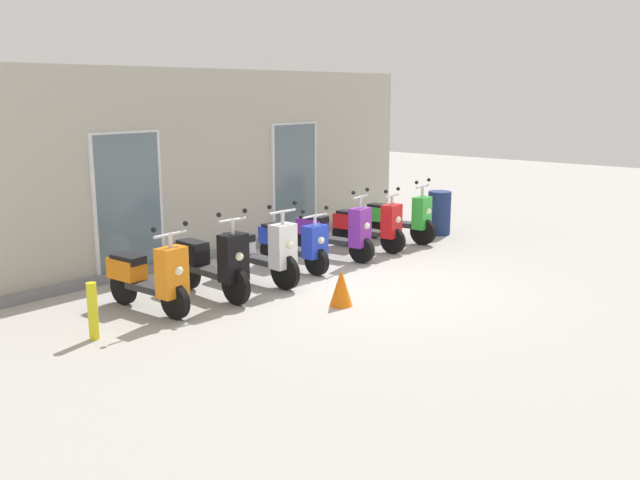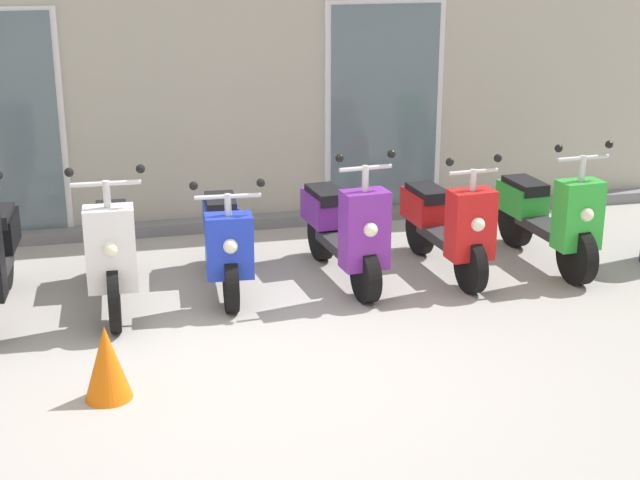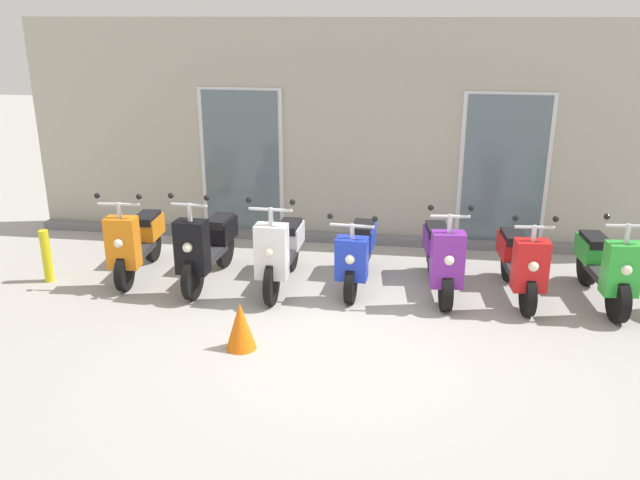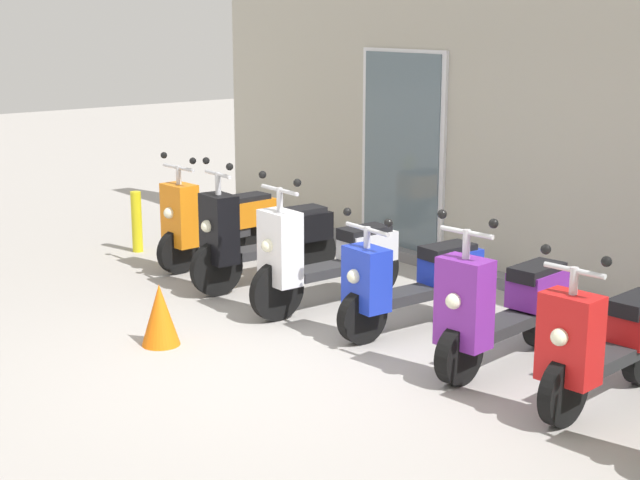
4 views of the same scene
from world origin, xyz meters
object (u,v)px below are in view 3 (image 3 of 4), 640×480
at_px(traffic_cone, 241,326).
at_px(scooter_black, 207,245).
at_px(scooter_orange, 137,241).
at_px(scooter_blue, 358,253).
at_px(scooter_purple, 441,256).
at_px(scooter_red, 520,262).
at_px(curb_bollard, 47,256).
at_px(scooter_green, 605,266).
at_px(scooter_white, 281,250).

bearing_deg(traffic_cone, scooter_black, 117.51).
relative_size(scooter_orange, scooter_blue, 1.00).
height_order(scooter_purple, scooter_red, scooter_purple).
bearing_deg(scooter_black, curb_bollard, -172.92).
bearing_deg(scooter_black, scooter_blue, 5.56).
height_order(scooter_purple, scooter_green, scooter_purple).
xyz_separation_m(scooter_purple, scooter_red, (0.95, -0.02, -0.01)).
height_order(scooter_orange, scooter_purple, scooter_purple).
xyz_separation_m(scooter_black, scooter_green, (4.90, 0.10, -0.05)).
bearing_deg(curb_bollard, traffic_cone, -25.44).
xyz_separation_m(scooter_orange, scooter_black, (1.00, -0.11, 0.03)).
relative_size(scooter_black, scooter_red, 1.08).
height_order(scooter_white, traffic_cone, scooter_white).
xyz_separation_m(scooter_black, scooter_blue, (1.92, 0.19, -0.07)).
bearing_deg(scooter_white, scooter_purple, 3.52).
relative_size(scooter_black, traffic_cone, 3.22).
distance_m(scooter_white, curb_bollard, 3.07).
bearing_deg(scooter_orange, scooter_green, -0.06).
distance_m(scooter_orange, scooter_purple, 3.97).
distance_m(scooter_orange, traffic_cone, 2.59).
bearing_deg(scooter_red, scooter_orange, -180.00).
xyz_separation_m(scooter_white, scooter_blue, (0.95, 0.18, -0.06)).
bearing_deg(scooter_purple, scooter_white, -176.48).
xyz_separation_m(scooter_orange, traffic_cone, (1.87, -1.77, -0.23)).
bearing_deg(scooter_white, scooter_green, 1.40).
bearing_deg(scooter_orange, curb_bollard, -161.39).
distance_m(scooter_purple, curb_bollard, 5.07).
height_order(scooter_orange, scooter_green, scooter_green).
bearing_deg(traffic_cone, scooter_white, 86.68).
height_order(scooter_blue, scooter_purple, scooter_purple).
height_order(scooter_white, curb_bollard, scooter_white).
distance_m(scooter_blue, scooter_purple, 1.05).
relative_size(scooter_red, curb_bollard, 2.22).
relative_size(scooter_purple, scooter_red, 1.03).
height_order(scooter_red, scooter_green, scooter_green).
xyz_separation_m(scooter_black, scooter_white, (0.97, 0.00, -0.01)).
relative_size(scooter_orange, curb_bollard, 2.21).
relative_size(scooter_white, scooter_green, 1.05).
bearing_deg(scooter_blue, scooter_black, -174.44).
relative_size(scooter_white, scooter_blue, 1.10).
xyz_separation_m(scooter_blue, scooter_red, (1.99, -0.08, 0.02)).
distance_m(scooter_white, scooter_purple, 2.00).
xyz_separation_m(scooter_purple, curb_bollard, (-5.05, -0.39, -0.13)).
distance_m(scooter_purple, traffic_cone, 2.77).
height_order(scooter_orange, traffic_cone, scooter_orange).
distance_m(scooter_orange, scooter_blue, 2.92).
bearing_deg(scooter_blue, scooter_red, -2.30).
relative_size(scooter_orange, traffic_cone, 2.97).
height_order(scooter_black, scooter_purple, scooter_black).
bearing_deg(curb_bollard, scooter_black, 7.08).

